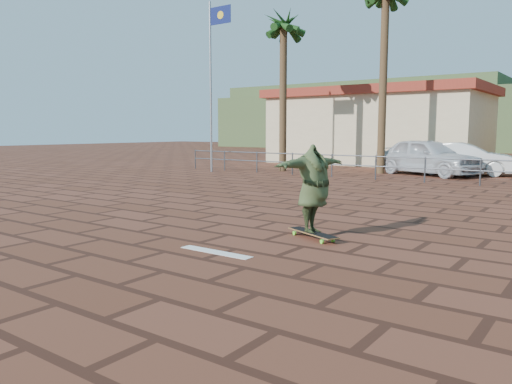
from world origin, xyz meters
TOP-DOWN VIEW (x-y plane):
  - ground at (0.00, 0.00)m, footprint 120.00×120.00m
  - paint_stripe at (0.70, -1.20)m, footprint 1.40×0.22m
  - guardrail at (0.00, 12.00)m, footprint 24.06×0.06m
  - flagpole at (-9.87, 11.00)m, footprint 1.30×0.10m
  - palm_far_left at (-7.50, 13.50)m, footprint 2.40×2.40m
  - building_west at (-6.00, 22.00)m, footprint 12.60×7.60m
  - hill_back at (-22.00, 56.00)m, footprint 35.00×14.00m
  - longboard at (1.49, 0.67)m, footprint 1.25×0.75m
  - skateboarder at (1.49, 0.67)m, footprint 0.75×2.06m
  - car_silver at (-0.97, 15.42)m, footprint 5.29×3.56m
  - car_white at (0.36, 16.50)m, footprint 4.61×2.28m

SIDE VIEW (x-z plane):
  - ground at x=0.00m, z-range 0.00..0.00m
  - paint_stripe at x=0.70m, z-range 0.00..0.01m
  - longboard at x=1.49m, z-range 0.04..0.16m
  - guardrail at x=0.00m, z-range 0.18..1.18m
  - car_white at x=0.36m, z-range 0.00..1.45m
  - car_silver at x=-0.97m, z-range 0.00..1.67m
  - skateboarder at x=1.49m, z-range 0.12..1.76m
  - building_west at x=-6.00m, z-range 0.03..4.53m
  - hill_back at x=-22.00m, z-range 0.00..8.00m
  - flagpole at x=-9.87m, z-range 0.64..8.64m
  - palm_far_left at x=-7.50m, z-range 2.71..10.96m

